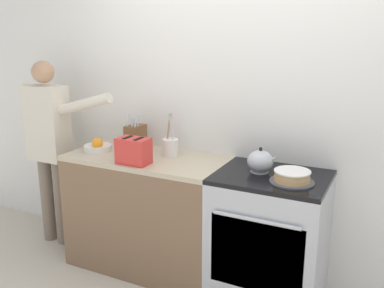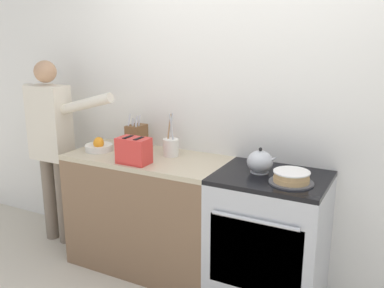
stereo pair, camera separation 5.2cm
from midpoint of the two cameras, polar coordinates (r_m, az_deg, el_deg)
wall_back at (r=3.13m, az=7.80°, el=5.19°), size 8.00×0.04×2.60m
counter_cabinet at (r=3.39m, az=-5.39°, el=-8.97°), size 1.21×0.59×0.90m
stove_range at (r=3.02m, az=10.66°, el=-12.32°), size 0.73×0.62×0.90m
layer_cake at (r=2.72m, az=13.65°, el=-4.37°), size 0.28×0.28×0.08m
tea_kettle at (r=2.87m, az=9.60°, el=-2.36°), size 0.21×0.17×0.17m
knife_block at (r=3.40m, az=-6.96°, el=0.93°), size 0.12×0.16×0.29m
utensil_crock at (r=3.21m, az=-2.38°, el=-0.33°), size 0.12×0.12×0.33m
fruit_bowl at (r=3.42m, az=-11.89°, el=-0.14°), size 0.21×0.21×0.11m
toaster at (r=3.05m, az=-7.29°, el=-0.88°), size 0.24×0.15×0.19m
person_baker at (r=3.80m, az=-17.83°, el=0.84°), size 0.91×0.20×1.59m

